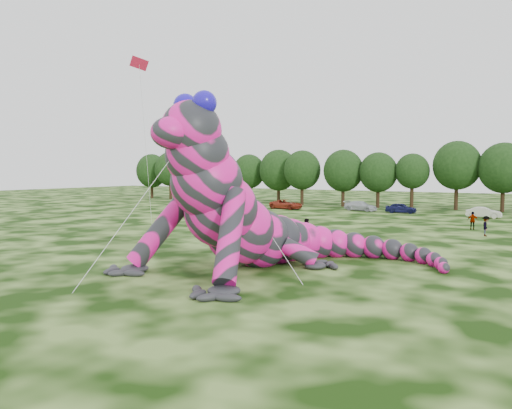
{
  "coord_description": "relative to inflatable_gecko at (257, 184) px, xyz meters",
  "views": [
    {
      "loc": [
        19.68,
        -22.1,
        6.13
      ],
      "look_at": [
        4.18,
        4.13,
        4.0
      ],
      "focal_mm": 35.0,
      "sensor_mm": 36.0,
      "label": 1
    }
  ],
  "objects": [
    {
      "name": "ground",
      "position": [
        -3.66,
        -5.13,
        -5.23
      ],
      "size": [
        240.0,
        240.0,
        0.0
      ],
      "primitive_type": "plane",
      "color": "#16330A",
      "rests_on": "ground"
    },
    {
      "name": "inflatable_gecko",
      "position": [
        0.0,
        0.0,
        0.0
      ],
      "size": [
        21.96,
        24.42,
        10.47
      ],
      "primitive_type": null,
      "rotation": [
        0.0,
        0.0,
        -0.23
      ],
      "color": "#F61595",
      "rests_on": "ground"
    },
    {
      "name": "flying_kite",
      "position": [
        -14.2,
        4.63,
        8.76
      ],
      "size": [
        2.5,
        3.98,
        15.87
      ],
      "color": "red",
      "rests_on": "ground"
    },
    {
      "name": "tree_0",
      "position": [
        -58.22,
        54.1,
        -0.48
      ],
      "size": [
        6.91,
        6.22,
        9.51
      ],
      "primitive_type": null,
      "color": "black",
      "rests_on": "ground"
    },
    {
      "name": "tree_1",
      "position": [
        -52.02,
        52.92,
        -0.33
      ],
      "size": [
        6.74,
        6.07,
        9.81
      ],
      "primitive_type": null,
      "color": "black",
      "rests_on": "ground"
    },
    {
      "name": "tree_2",
      "position": [
        -46.68,
        53.63,
        -0.41
      ],
      "size": [
        7.04,
        6.34,
        9.64
      ],
      "primitive_type": null,
      "color": "black",
      "rests_on": "ground"
    },
    {
      "name": "tree_3",
      "position": [
        -39.38,
        51.94,
        -0.51
      ],
      "size": [
        5.81,
        5.23,
        9.44
      ],
      "primitive_type": null,
      "color": "black",
      "rests_on": "ground"
    },
    {
      "name": "tree_4",
      "position": [
        -33.3,
        53.58,
        -0.71
      ],
      "size": [
        6.22,
        5.6,
        9.06
      ],
      "primitive_type": null,
      "color": "black",
      "rests_on": "ground"
    },
    {
      "name": "tree_5",
      "position": [
        -26.79,
        53.3,
        -0.34
      ],
      "size": [
        7.16,
        6.44,
        9.8
      ],
      "primitive_type": null,
      "color": "black",
      "rests_on": "ground"
    },
    {
      "name": "tree_6",
      "position": [
        -21.22,
        51.55,
        -0.49
      ],
      "size": [
        6.52,
        5.86,
        9.49
      ],
      "primitive_type": null,
      "color": "black",
      "rests_on": "ground"
    },
    {
      "name": "tree_7",
      "position": [
        -13.74,
        51.67,
        -0.5
      ],
      "size": [
        6.68,
        6.01,
        9.48
      ],
      "primitive_type": null,
      "color": "black",
      "rests_on": "ground"
    },
    {
      "name": "tree_8",
      "position": [
        -7.88,
        51.85,
        -0.76
      ],
      "size": [
        6.14,
        5.53,
        8.94
      ],
      "primitive_type": null,
      "color": "black",
      "rests_on": "ground"
    },
    {
      "name": "tree_9",
      "position": [
        -2.6,
        52.21,
        -0.9
      ],
      "size": [
        5.27,
        4.74,
        8.68
      ],
      "primitive_type": null,
      "color": "black",
      "rests_on": "ground"
    },
    {
      "name": "tree_10",
      "position": [
        3.73,
        53.45,
        0.02
      ],
      "size": [
        7.09,
        6.38,
        10.5
      ],
      "primitive_type": null,
      "color": "black",
      "rests_on": "ground"
    },
    {
      "name": "tree_11",
      "position": [
        10.12,
        53.06,
        -0.2
      ],
      "size": [
        7.01,
        6.31,
        10.07
      ],
      "primitive_type": null,
      "color": "black",
      "rests_on": "ground"
    },
    {
      "name": "car_0",
      "position": [
        -33.71,
        44.04,
        -4.55
      ],
      "size": [
        4.13,
        1.92,
        1.37
      ],
      "primitive_type": "imported",
      "rotation": [
        0.0,
        0.0,
        1.65
      ],
      "color": "silver",
      "rests_on": "ground"
    },
    {
      "name": "car_1",
      "position": [
        -29.29,
        41.0,
        -4.53
      ],
      "size": [
        4.39,
        1.96,
        1.4
      ],
      "primitive_type": "imported",
      "rotation": [
        0.0,
        0.0,
        1.46
      ],
      "color": "black",
      "rests_on": "ground"
    },
    {
      "name": "car_2",
      "position": [
        -19.38,
        41.96,
        -4.5
      ],
      "size": [
        5.59,
        3.12,
        1.48
      ],
      "primitive_type": "imported",
      "rotation": [
        0.0,
        0.0,
        1.44
      ],
      "color": "maroon",
      "rests_on": "ground"
    },
    {
      "name": "car_3",
      "position": [
        -8.29,
        44.61,
        -4.51
      ],
      "size": [
        5.29,
        2.84,
        1.46
      ],
      "primitive_type": "imported",
      "rotation": [
        0.0,
        0.0,
        1.4
      ],
      "color": "silver",
      "rests_on": "ground"
    },
    {
      "name": "car_4",
      "position": [
        -2.02,
        43.6,
        -4.51
      ],
      "size": [
        4.41,
        2.08,
        1.46
      ],
      "primitive_type": "imported",
      "rotation": [
        0.0,
        0.0,
        1.66
      ],
      "color": "#151848",
      "rests_on": "ground"
    },
    {
      "name": "car_5",
      "position": [
        8.86,
        41.89,
        -4.54
      ],
      "size": [
        4.29,
        1.7,
        1.39
      ],
      "primitive_type": "imported",
      "rotation": [
        0.0,
        0.0,
        1.63
      ],
      "color": "beige",
      "rests_on": "ground"
    },
    {
      "name": "spectator_1",
      "position": [
        -10.97,
        16.32,
        -4.36
      ],
      "size": [
        1.07,
        1.05,
        1.74
      ],
      "primitive_type": "imported",
      "rotation": [
        0.0,
        0.0,
        2.41
      ],
      "color": "gray",
      "rests_on": "ground"
    },
    {
      "name": "spectator_3",
      "position": [
        9.31,
        27.74,
        -4.31
      ],
      "size": [
        1.15,
        0.64,
        1.85
      ],
      "primitive_type": "imported",
      "rotation": [
        0.0,
        0.0,
        3.33
      ],
      "color": "gray",
      "rests_on": "ground"
    },
    {
      "name": "spectator_0",
      "position": [
        -14.18,
        18.02,
        -4.4
      ],
      "size": [
        0.72,
        0.66,
        1.66
      ],
      "primitive_type": "imported",
      "rotation": [
        0.0,
        0.0,
        0.56
      ],
      "color": "gray",
      "rests_on": "ground"
    },
    {
      "name": "spectator_2",
      "position": [
        11.05,
        22.86,
        -4.3
      ],
      "size": [
        0.79,
        1.26,
        1.88
      ],
      "primitive_type": "imported",
      "rotation": [
        0.0,
        0.0,
        1.64
      ],
      "color": "gray",
      "rests_on": "ground"
    },
    {
      "name": "spectator_5",
      "position": [
        -3.01,
        14.07,
        -4.38
      ],
      "size": [
        1.65,
        0.79,
        1.71
      ],
      "primitive_type": "imported",
      "rotation": [
        0.0,
        0.0,
        2.96
      ],
      "color": "gray",
      "rests_on": "ground"
    }
  ]
}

